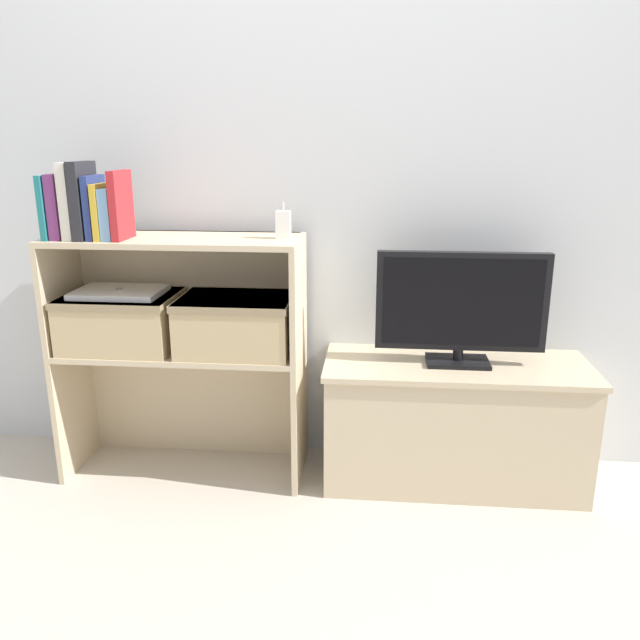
% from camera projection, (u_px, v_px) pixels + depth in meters
% --- Properties ---
extents(ground_plane, '(16.00, 16.00, 0.00)m').
position_uv_depth(ground_plane, '(316.00, 498.00, 2.23)').
color(ground_plane, '#BCB2A3').
extents(wall_back, '(10.00, 0.05, 2.40)m').
position_uv_depth(wall_back, '(326.00, 149.00, 2.27)').
color(wall_back, silver).
rests_on(wall_back, ground_plane).
extents(tv_stand, '(0.95, 0.38, 0.46)m').
position_uv_depth(tv_stand, '(453.00, 422.00, 2.29)').
color(tv_stand, '#CCB793').
rests_on(tv_stand, ground_plane).
extents(tv, '(0.59, 0.14, 0.40)m').
position_uv_depth(tv, '(461.00, 305.00, 2.17)').
color(tv, black).
rests_on(tv, tv_stand).
extents(bookshelf_lower_tier, '(0.89, 0.33, 0.50)m').
position_uv_depth(bookshelf_lower_tier, '(190.00, 387.00, 2.41)').
color(bookshelf_lower_tier, '#CCB793').
rests_on(bookshelf_lower_tier, ground_plane).
extents(bookshelf_upper_tier, '(0.89, 0.33, 0.41)m').
position_uv_depth(bookshelf_upper_tier, '(183.00, 273.00, 2.28)').
color(bookshelf_upper_tier, '#CCB793').
rests_on(bookshelf_upper_tier, bookshelf_lower_tier).
extents(book_teal, '(0.02, 0.15, 0.21)m').
position_uv_depth(book_teal, '(51.00, 207.00, 2.13)').
color(book_teal, '#1E7075').
rests_on(book_teal, bookshelf_upper_tier).
extents(book_plum, '(0.04, 0.14, 0.22)m').
position_uv_depth(book_plum, '(61.00, 206.00, 2.12)').
color(book_plum, '#6B2D66').
rests_on(book_plum, bookshelf_upper_tier).
extents(book_ivory, '(0.03, 0.14, 0.26)m').
position_uv_depth(book_ivory, '(72.00, 201.00, 2.11)').
color(book_ivory, silver).
rests_on(book_ivory, bookshelf_upper_tier).
extents(book_charcoal, '(0.04, 0.16, 0.26)m').
position_uv_depth(book_charcoal, '(84.00, 201.00, 2.11)').
color(book_charcoal, '#232328').
rests_on(book_charcoal, bookshelf_upper_tier).
extents(book_navy, '(0.02, 0.14, 0.21)m').
position_uv_depth(book_navy, '(95.00, 207.00, 2.11)').
color(book_navy, navy).
rests_on(book_navy, bookshelf_upper_tier).
extents(book_mustard, '(0.02, 0.15, 0.19)m').
position_uv_depth(book_mustard, '(103.00, 211.00, 2.11)').
color(book_mustard, gold).
rests_on(book_mustard, bookshelf_upper_tier).
extents(book_skyblue, '(0.03, 0.14, 0.17)m').
position_uv_depth(book_skyblue, '(112.00, 214.00, 2.11)').
color(book_skyblue, '#709ECC').
rests_on(book_skyblue, bookshelf_upper_tier).
extents(book_crimson, '(0.03, 0.15, 0.23)m').
position_uv_depth(book_crimson, '(121.00, 205.00, 2.10)').
color(book_crimson, '#B22328').
rests_on(book_crimson, bookshelf_upper_tier).
extents(baby_monitor, '(0.05, 0.04, 0.13)m').
position_uv_depth(baby_monitor, '(283.00, 225.00, 2.13)').
color(baby_monitor, white).
rests_on(baby_monitor, bookshelf_upper_tier).
extents(storage_basket_left, '(0.40, 0.30, 0.20)m').
position_uv_depth(storage_basket_left, '(122.00, 318.00, 2.27)').
color(storage_basket_left, tan).
rests_on(storage_basket_left, bookshelf_lower_tier).
extents(storage_basket_right, '(0.40, 0.30, 0.20)m').
position_uv_depth(storage_basket_right, '(237.00, 321.00, 2.23)').
color(storage_basket_right, tan).
rests_on(storage_basket_right, bookshelf_lower_tier).
extents(laptop, '(0.31, 0.22, 0.02)m').
position_uv_depth(laptop, '(120.00, 292.00, 2.24)').
color(laptop, white).
rests_on(laptop, storage_basket_left).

